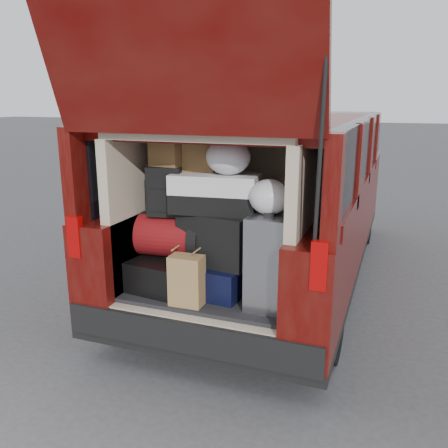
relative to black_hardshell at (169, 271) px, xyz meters
The scene contains 15 objects.
ground 0.77m from the black_hardshell, 19.13° to the right, with size 80.00×80.00×0.00m, color #373739.
minivan 1.78m from the black_hardshell, 77.91° to the left, with size 1.90×5.35×2.77m.
load_floor 0.56m from the black_hardshell, 21.63° to the left, with size 1.24×1.05×0.55m, color black.
black_hardshell is the anchor object (origin of this frame).
navy_hardshell 0.42m from the black_hardshell, ahead, with size 0.43×0.52×0.23m, color black.
silver_roller 0.86m from the black_hardshell, ahead, with size 0.27×0.44×0.66m, color silver.
kraft_bag 0.41m from the black_hardshell, 44.43° to the right, with size 0.23×0.15×0.36m, color #A8874C.
red_duffel 0.28m from the black_hardshell, 41.00° to the left, with size 0.50×0.33×0.33m, color maroon.
black_soft_case 0.50m from the black_hardshell, ahead, with size 0.53×0.32×0.38m, color black.
backpack 0.63m from the black_hardshell, 111.48° to the right, with size 0.26×0.16×0.37m, color black.
twotone_duffel 0.74m from the black_hardshell, ahead, with size 0.63×0.32×0.28m, color white.
grocery_sack_lower 0.93m from the black_hardshell, 88.79° to the left, with size 0.24×0.20×0.22m, color brown.
grocery_sack_upper 0.93m from the black_hardshell, 33.29° to the left, with size 0.24×0.19×0.24m, color brown.
plastic_bag_center 1.02m from the black_hardshell, ahead, with size 0.32×0.30×0.26m, color silver.
plastic_bag_right 1.05m from the black_hardshell, ahead, with size 0.28×0.26×0.24m, color silver.
Camera 1 is at (1.25, -2.98, 1.97)m, focal length 38.00 mm.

